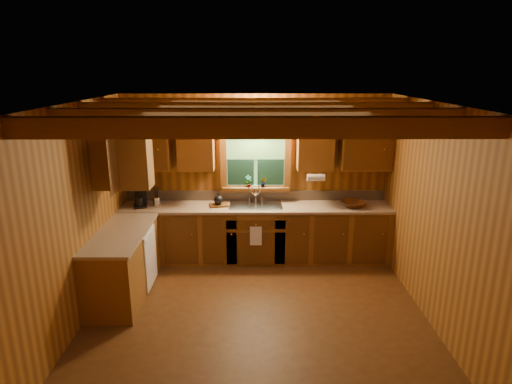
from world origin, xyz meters
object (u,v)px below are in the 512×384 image
object	(u,v)px
sink	(256,208)
coffee_maker	(140,197)
cutting_board	(219,205)
wicker_basket	(353,204)

from	to	relation	value
sink	coffee_maker	distance (m)	1.81
cutting_board	wicker_basket	distance (m)	2.09
wicker_basket	cutting_board	bearing A→B (deg)	178.46
coffee_maker	cutting_board	bearing A→B (deg)	-19.22
sink	cutting_board	world-z (taller)	sink
coffee_maker	cutting_board	world-z (taller)	coffee_maker
coffee_maker	sink	bearing A→B (deg)	-18.95
sink	cutting_board	xyz separation A→B (m)	(-0.58, -0.02, 0.06)
cutting_board	wicker_basket	bearing A→B (deg)	-14.48
sink	cutting_board	bearing A→B (deg)	-178.31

